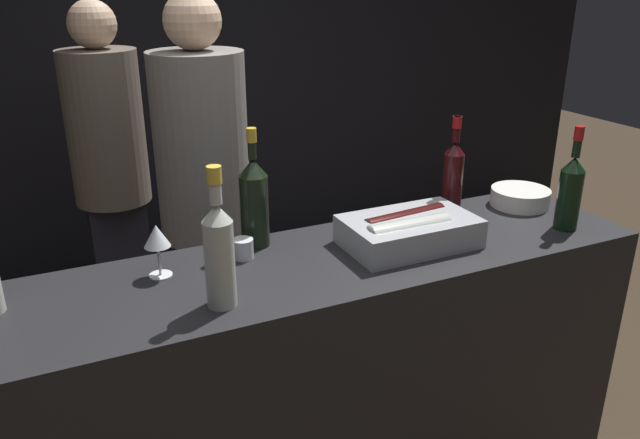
{
  "coord_description": "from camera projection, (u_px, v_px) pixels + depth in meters",
  "views": [
    {
      "loc": [
        -0.73,
        -1.26,
        1.78
      ],
      "look_at": [
        0.0,
        0.28,
        1.1
      ],
      "focal_mm": 35.0,
      "sensor_mm": 36.0,
      "label": 1
    }
  ],
  "objects": [
    {
      "name": "red_wine_bottle_burgundy",
      "position": [
        570.0,
        190.0,
        2.03
      ],
      "size": [
        0.08,
        0.08,
        0.35
      ],
      "color": "black",
      "rests_on": "bar_counter"
    },
    {
      "name": "bowl_white",
      "position": [
        520.0,
        197.0,
        2.28
      ],
      "size": [
        0.21,
        0.21,
        0.06
      ],
      "color": "silver",
      "rests_on": "bar_counter"
    },
    {
      "name": "person_blond_tee",
      "position": [
        205.0,
        194.0,
        2.47
      ],
      "size": [
        0.36,
        0.36,
        1.72
      ],
      "rotation": [
        0.0,
        0.0,
        2.45
      ],
      "color": "black",
      "rests_on": "ground_plane"
    },
    {
      "name": "candle_votive",
      "position": [
        243.0,
        249.0,
        1.86
      ],
      "size": [
        0.06,
        0.06,
        0.06
      ],
      "color": "silver",
      "rests_on": "bar_counter"
    },
    {
      "name": "red_wine_bottle_tall",
      "position": [
        453.0,
        176.0,
        2.14
      ],
      "size": [
        0.07,
        0.07,
        0.35
      ],
      "color": "black",
      "rests_on": "bar_counter"
    },
    {
      "name": "ice_bin_with_bottles",
      "position": [
        409.0,
        230.0,
        1.94
      ],
      "size": [
        0.41,
        0.25,
        0.1
      ],
      "color": "#9EA0A5",
      "rests_on": "bar_counter"
    },
    {
      "name": "bar_counter",
      "position": [
        323.0,
        395.0,
        2.04
      ],
      "size": [
        2.05,
        0.52,
        0.98
      ],
      "color": "black",
      "rests_on": "ground_plane"
    },
    {
      "name": "person_in_hoodie",
      "position": [
        110.0,
        165.0,
        2.92
      ],
      "size": [
        0.35,
        0.35,
        1.67
      ],
      "rotation": [
        0.0,
        0.0,
        -1.97
      ],
      "color": "black",
      "rests_on": "ground_plane"
    },
    {
      "name": "champagne_bottle",
      "position": [
        254.0,
        200.0,
        1.9
      ],
      "size": [
        0.09,
        0.09,
        0.37
      ],
      "color": "black",
      "rests_on": "bar_counter"
    },
    {
      "name": "wine_glass",
      "position": [
        157.0,
        238.0,
        1.71
      ],
      "size": [
        0.07,
        0.07,
        0.15
      ],
      "color": "silver",
      "rests_on": "bar_counter"
    },
    {
      "name": "rose_wine_bottle",
      "position": [
        219.0,
        250.0,
        1.55
      ],
      "size": [
        0.08,
        0.08,
        0.37
      ],
      "color": "#B2B7AD",
      "rests_on": "bar_counter"
    },
    {
      "name": "wall_back_chalkboard",
      "position": [
        156.0,
        43.0,
        3.58
      ],
      "size": [
        6.4,
        0.06,
        2.8
      ],
      "color": "black",
      "rests_on": "ground_plane"
    }
  ]
}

